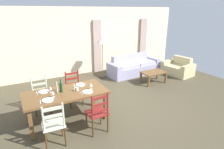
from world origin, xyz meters
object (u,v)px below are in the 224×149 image
(dining_table, at_px, (66,95))
(coffee_table, at_px, (154,74))
(dining_chair_far_right, at_px, (74,88))
(dining_chair_far_left, at_px, (41,95))
(standing_lamp, at_px, (102,42))
(wine_bottle, at_px, (61,87))
(dining_chair_near_right, at_px, (98,113))
(wine_glass_near_right, at_px, (91,85))
(wine_glass_near_left, at_px, (53,93))
(wine_glass_far_left, at_px, (50,88))
(coffee_cup_primary, at_px, (77,89))
(couch, at_px, (133,67))
(armchair_upholstered, at_px, (178,68))
(dining_chair_near_left, at_px, (54,125))

(dining_table, xyz_separation_m, coffee_table, (3.51, 0.97, -0.31))
(dining_chair_far_right, bearing_deg, coffee_table, 4.04)
(dining_chair_far_left, distance_m, standing_lamp, 3.18)
(wine_bottle, relative_size, coffee_table, 0.35)
(wine_bottle, distance_m, coffee_table, 3.74)
(dining_table, height_order, dining_chair_far_right, dining_chair_far_right)
(dining_chair_near_right, bearing_deg, dining_chair_far_right, 91.84)
(wine_bottle, distance_m, wine_glass_near_right, 0.70)
(wine_glass_near_left, distance_m, wine_glass_near_right, 0.91)
(wine_glass_far_left, bearing_deg, coffee_cup_primary, -19.02)
(dining_chair_near_right, relative_size, coffee_cup_primary, 10.67)
(dining_table, distance_m, couch, 4.10)
(wine_glass_near_right, bearing_deg, coffee_cup_primary, 169.55)
(wine_glass_far_left, xyz_separation_m, couch, (3.76, 2.05, -0.57))
(wine_bottle, xyz_separation_m, wine_glass_far_left, (-0.22, 0.08, -0.01))
(dining_chair_far_left, distance_m, couch, 4.18)
(couch, distance_m, armchair_upholstered, 1.88)
(dining_table, relative_size, coffee_table, 2.11)
(wine_glass_near_left, distance_m, couch, 4.46)
(dining_chair_near_left, xyz_separation_m, dining_chair_near_right, (0.93, 0.00, 0.00))
(wine_glass_far_left, relative_size, couch, 0.07)
(wine_glass_far_left, distance_m, couch, 4.32)
(dining_chair_far_right, height_order, wine_bottle, wine_bottle)
(dining_chair_near_right, height_order, coffee_cup_primary, dining_chair_near_right)
(couch, relative_size, standing_lamp, 1.42)
(dining_chair_near_right, relative_size, wine_bottle, 3.04)
(dining_chair_far_left, distance_m, wine_bottle, 0.89)
(dining_chair_near_right, relative_size, dining_chair_far_left, 1.00)
(dining_chair_far_left, bearing_deg, armchair_upholstered, 4.93)
(dining_chair_far_right, bearing_deg, dining_chair_far_left, -179.96)
(wine_glass_near_left, xyz_separation_m, coffee_cup_primary, (0.57, 0.08, -0.07))
(couch, height_order, coffee_table, couch)
(dining_chair_near_right, xyz_separation_m, dining_chair_far_left, (-0.94, 1.54, 0.00))
(wine_glass_near_left, xyz_separation_m, armchair_upholstered, (5.38, 1.38, -0.61))
(dining_chair_far_right, distance_m, couch, 3.36)
(wine_glass_far_left, bearing_deg, standing_lamp, 42.86)
(wine_glass_near_right, bearing_deg, couch, 38.98)
(dining_chair_near_left, distance_m, standing_lamp, 4.18)
(dining_chair_near_right, distance_m, standing_lamp, 3.68)
(wine_bottle, xyz_separation_m, coffee_cup_primary, (0.34, -0.12, -0.07))
(dining_chair_far_left, relative_size, couch, 0.41)
(dining_chair_far_right, distance_m, wine_bottle, 0.94)
(dining_chair_far_right, xyz_separation_m, coffee_table, (3.09, 0.22, -0.12))
(dining_chair_far_right, xyz_separation_m, wine_bottle, (-0.50, -0.69, 0.39))
(dining_chair_near_left, height_order, wine_glass_near_right, dining_chair_near_left)
(couch, bearing_deg, wine_glass_near_right, -141.02)
(wine_bottle, bearing_deg, wine_glass_near_right, -15.00)
(dining_chair_far_left, xyz_separation_m, wine_glass_far_left, (0.17, -0.62, 0.38))
(dining_table, xyz_separation_m, dining_chair_near_right, (0.47, -0.79, -0.19))
(dining_table, relative_size, dining_chair_far_right, 1.98)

